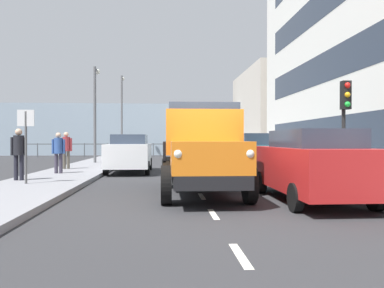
{
  "coord_description": "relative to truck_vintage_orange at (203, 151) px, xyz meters",
  "views": [
    {
      "loc": [
        0.96,
        8.75,
        1.48
      ],
      "look_at": [
        -0.46,
        -11.68,
        1.27
      ],
      "focal_mm": 36.45,
      "sensor_mm": 36.0,
      "label": 1
    }
  ],
  "objects": [
    {
      "name": "ground_plane",
      "position": [
        0.03,
        -7.42,
        -1.18
      ],
      "size": [
        80.0,
        80.0,
        0.0
      ],
      "primitive_type": "plane",
      "color": "#2D2D30"
    },
    {
      "name": "sidewalk_left",
      "position": [
        -4.87,
        -7.42,
        -1.1
      ],
      "size": [
        2.79,
        35.14,
        0.15
      ],
      "primitive_type": "cube",
      "color": "gray",
      "rests_on": "ground_plane"
    },
    {
      "name": "sidewalk_right",
      "position": [
        4.94,
        -7.42,
        -1.1
      ],
      "size": [
        2.79,
        35.14,
        0.15
      ],
      "primitive_type": "cube",
      "color": "gray",
      "rests_on": "ground_plane"
    },
    {
      "name": "road_centreline_markings",
      "position": [
        0.03,
        -6.82,
        -1.17
      ],
      "size": [
        0.12,
        31.06,
        0.01
      ],
      "color": "silver",
      "rests_on": "ground_plane"
    },
    {
      "name": "building_far_block",
      "position": [
        -10.29,
        -25.06,
        2.7
      ],
      "size": [
        8.06,
        12.05,
        7.76
      ],
      "color": "beige",
      "rests_on": "ground_plane"
    },
    {
      "name": "sea_horizon",
      "position": [
        0.03,
        -27.99,
        1.32
      ],
      "size": [
        80.0,
        0.8,
        5.0
      ],
      "primitive_type": "cube",
      "color": "#8C9EAD",
      "rests_on": "ground_plane"
    },
    {
      "name": "seawall_railing",
      "position": [
        0.03,
        -24.39,
        -0.26
      ],
      "size": [
        28.08,
        0.08,
        1.2
      ],
      "color": "#4C5156",
      "rests_on": "ground_plane"
    },
    {
      "name": "truck_vintage_orange",
      "position": [
        0.0,
        0.0,
        0.0
      ],
      "size": [
        2.17,
        5.64,
        2.43
      ],
      "color": "black",
      "rests_on": "ground_plane"
    },
    {
      "name": "car_red_kerbside_near",
      "position": [
        -2.53,
        1.02,
        -0.28
      ],
      "size": [
        1.88,
        4.58,
        1.72
      ],
      "color": "#B21E1E",
      "rests_on": "ground_plane"
    },
    {
      "name": "car_teal_kerbside_1",
      "position": [
        -2.53,
        -4.67,
        -0.28
      ],
      "size": [
        1.85,
        4.47,
        1.72
      ],
      "color": "#1E6670",
      "rests_on": "ground_plane"
    },
    {
      "name": "car_white_oppositeside_0",
      "position": [
        2.59,
        -7.62,
        -0.28
      ],
      "size": [
        1.9,
        4.46,
        1.72
      ],
      "color": "white",
      "rests_on": "ground_plane"
    },
    {
      "name": "pedestrian_near_railing",
      "position": [
        5.81,
        -3.0,
        -0.02
      ],
      "size": [
        0.53,
        0.34,
        1.71
      ],
      "color": "black",
      "rests_on": "sidewalk_right"
    },
    {
      "name": "pedestrian_in_dark_coat",
      "position": [
        5.24,
        -5.65,
        -0.08
      ],
      "size": [
        0.53,
        0.34,
        1.63
      ],
      "color": "#383342",
      "rests_on": "sidewalk_right"
    },
    {
      "name": "pedestrian_strolling",
      "position": [
        5.53,
        -8.05,
        -0.03
      ],
      "size": [
        0.53,
        0.34,
        1.69
      ],
      "color": "#4C473D",
      "rests_on": "sidewalk_right"
    },
    {
      "name": "traffic_light_near",
      "position": [
        -4.72,
        -1.81,
        1.29
      ],
      "size": [
        0.28,
        0.41,
        3.2
      ],
      "color": "black",
      "rests_on": "sidewalk_left"
    },
    {
      "name": "lamp_post_promenade",
      "position": [
        5.11,
        -13.23,
        2.4
      ],
      "size": [
        0.32,
        1.14,
        5.65
      ],
      "color": "#59595B",
      "rests_on": "sidewalk_right"
    },
    {
      "name": "lamp_post_far",
      "position": [
        4.75,
        -24.15,
        3.07
      ],
      "size": [
        0.32,
        1.14,
        6.94
      ],
      "color": "#59595B",
      "rests_on": "sidewalk_right"
    },
    {
      "name": "street_sign",
      "position": [
        5.22,
        -1.96,
        0.5
      ],
      "size": [
        0.5,
        0.07,
        2.25
      ],
      "color": "#4C4C4C",
      "rests_on": "sidewalk_right"
    }
  ]
}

